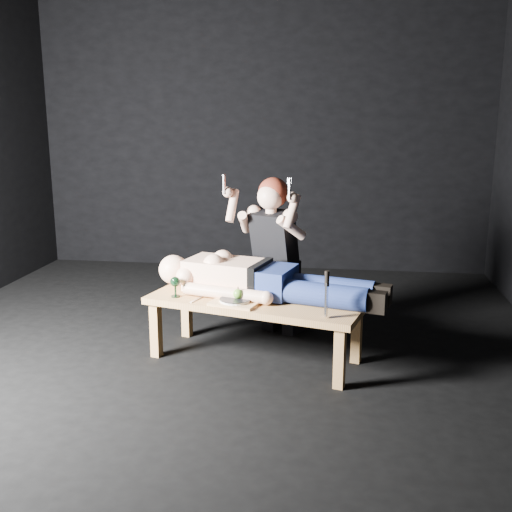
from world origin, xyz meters
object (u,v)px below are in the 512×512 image
lying_man (268,276)px  serving_tray (235,303)px  goblet (175,287)px  carving_knife (327,295)px  table (255,329)px  kneeling_woman (279,255)px

lying_man → serving_tray: size_ratio=5.15×
goblet → carving_knife: size_ratio=0.48×
lying_man → goblet: lying_man is taller
table → kneeling_woman: (0.11, 0.56, 0.42)m
serving_tray → lying_man: bearing=48.9°
kneeling_woman → serving_tray: (-0.23, -0.69, -0.19)m
lying_man → kneeling_woman: (0.04, 0.47, 0.05)m
table → carving_knife: size_ratio=4.88×
lying_man → carving_knife: bearing=-30.6°
table → goblet: bearing=-162.7°
kneeling_woman → goblet: kneeling_woman is taller
goblet → carving_knife: bearing=-16.3°
table → carving_knife: carving_knife is taller
table → carving_knife: bearing=-18.9°
table → kneeling_woman: size_ratio=1.17×
serving_tray → goblet: bearing=166.9°
goblet → table: bearing=2.4°
table → serving_tray: bearing=-118.0°
lying_man → carving_knife: (0.43, -0.43, 0.01)m
lying_man → serving_tray: (-0.20, -0.23, -0.13)m
kneeling_woman → carving_knife: kneeling_woman is taller
table → goblet: goblet is taller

